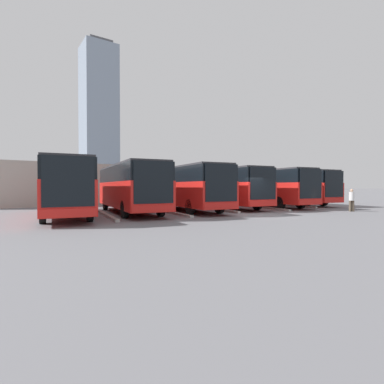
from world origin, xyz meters
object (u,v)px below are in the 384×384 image
object	(u,v)px
bus_0	(288,186)
bus_1	(264,186)
bus_2	(222,186)
bus_3	(184,186)
bus_5	(64,186)
bus_4	(129,186)
pedestrian	(352,199)

from	to	relation	value
bus_0	bus_1	world-z (taller)	same
bus_1	bus_2	xyz separation A→B (m)	(4.39, -0.81, 0.00)
bus_2	bus_3	distance (m)	4.45
bus_0	bus_5	bearing A→B (deg)	10.12
bus_0	bus_4	world-z (taller)	same
bus_1	bus_2	size ratio (longest dim) A/B	1.00
bus_3	pedestrian	size ratio (longest dim) A/B	6.89
bus_2	bus_4	size ratio (longest dim) A/B	1.00
bus_4	bus_2	bearing A→B (deg)	-169.12
bus_2	bus_5	distance (m)	13.19
bus_3	bus_5	size ratio (longest dim) A/B	1.00
bus_5	pedestrian	distance (m)	20.32
bus_3	pedestrian	distance (m)	12.65
bus_1	pedestrian	size ratio (longest dim) A/B	6.89
bus_0	bus_2	distance (m)	8.79
bus_0	pedestrian	world-z (taller)	bus_0
bus_5	pedestrian	world-z (taller)	bus_5
bus_5	bus_3	bearing A→B (deg)	-171.75
bus_5	bus_0	bearing A→B (deg)	-169.88
bus_0	bus_1	xyz separation A→B (m)	(4.39, 0.69, 0.00)
bus_1	bus_4	bearing A→B (deg)	6.70
bus_0	pedestrian	bearing A→B (deg)	77.51
bus_0	bus_4	size ratio (longest dim) A/B	1.00
bus_2	bus_1	bearing A→B (deg)	178.44
bus_4	pedestrian	distance (m)	16.50
bus_0	pedestrian	size ratio (longest dim) A/B	6.89
bus_4	pedestrian	world-z (taller)	bus_4
bus_1	bus_2	world-z (taller)	same
bus_0	pedestrian	xyz separation A→B (m)	(3.29, 8.39, -0.97)
bus_2	bus_5	size ratio (longest dim) A/B	1.00
bus_1	bus_4	world-z (taller)	same
bus_0	bus_1	size ratio (longest dim) A/B	1.00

